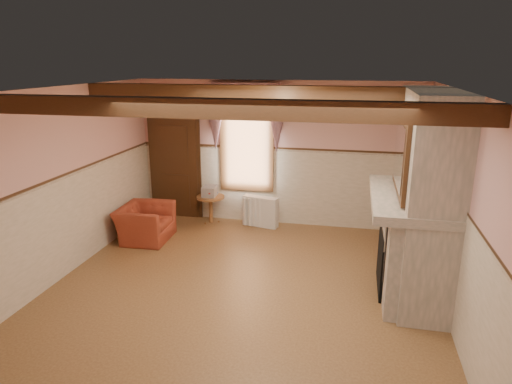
% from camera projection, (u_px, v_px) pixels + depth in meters
% --- Properties ---
extents(floor, '(5.50, 6.00, 0.01)m').
position_uv_depth(floor, '(240.00, 293.00, 6.43)').
color(floor, brown).
rests_on(floor, ground).
extents(ceiling, '(5.50, 6.00, 0.01)m').
position_uv_depth(ceiling, '(238.00, 90.00, 5.64)').
color(ceiling, silver).
rests_on(ceiling, wall_back).
extents(wall_back, '(5.50, 0.02, 2.80)m').
position_uv_depth(wall_back, '(277.00, 154.00, 8.85)').
color(wall_back, '#D59B93').
rests_on(wall_back, floor).
extents(wall_front, '(5.50, 0.02, 2.80)m').
position_uv_depth(wall_front, '(133.00, 320.00, 3.22)').
color(wall_front, '#D59B93').
rests_on(wall_front, floor).
extents(wall_left, '(0.02, 6.00, 2.80)m').
position_uv_depth(wall_left, '(55.00, 186.00, 6.60)').
color(wall_left, '#D59B93').
rests_on(wall_left, floor).
extents(wall_right, '(0.02, 6.00, 2.80)m').
position_uv_depth(wall_right, '(460.00, 213.00, 5.47)').
color(wall_right, '#D59B93').
rests_on(wall_right, floor).
extents(wainscot, '(5.50, 6.00, 1.50)m').
position_uv_depth(wainscot, '(239.00, 244.00, 6.22)').
color(wainscot, beige).
rests_on(wainscot, floor).
extents(chair_rail, '(5.50, 6.00, 0.08)m').
position_uv_depth(chair_rail, '(239.00, 191.00, 6.01)').
color(chair_rail, black).
rests_on(chair_rail, wainscot).
extents(firebox, '(0.20, 0.95, 0.90)m').
position_uv_depth(firebox, '(387.00, 259.00, 6.46)').
color(firebox, black).
rests_on(firebox, floor).
extents(armchair, '(0.89, 1.01, 0.63)m').
position_uv_depth(armchair, '(145.00, 223.00, 8.27)').
color(armchair, maroon).
rests_on(armchair, floor).
extents(side_table, '(0.65, 0.65, 0.55)m').
position_uv_depth(side_table, '(211.00, 209.00, 9.15)').
color(side_table, brown).
rests_on(side_table, floor).
extents(book_stack, '(0.27, 0.33, 0.20)m').
position_uv_depth(book_stack, '(210.00, 191.00, 9.05)').
color(book_stack, '#B7AD8C').
rests_on(book_stack, side_table).
extents(radiator, '(0.72, 0.33, 0.60)m').
position_uv_depth(radiator, '(260.00, 211.00, 8.93)').
color(radiator, silver).
rests_on(radiator, floor).
extents(bowl, '(0.34, 0.34, 0.08)m').
position_uv_depth(bowl, '(412.00, 193.00, 6.05)').
color(bowl, brown).
rests_on(bowl, mantel).
extents(mantel_clock, '(0.14, 0.24, 0.20)m').
position_uv_depth(mantel_clock, '(406.00, 173.00, 6.86)').
color(mantel_clock, black).
rests_on(mantel_clock, mantel).
extents(oil_lamp, '(0.11, 0.11, 0.28)m').
position_uv_depth(oil_lamp, '(409.00, 177.00, 6.46)').
color(oil_lamp, '#BC8535').
rests_on(oil_lamp, mantel).
extents(candle_red, '(0.06, 0.06, 0.16)m').
position_uv_depth(candle_red, '(416.00, 198.00, 5.71)').
color(candle_red, maroon).
rests_on(candle_red, mantel).
extents(jar_yellow, '(0.06, 0.06, 0.12)m').
position_uv_depth(jar_yellow, '(414.00, 196.00, 5.84)').
color(jar_yellow, yellow).
rests_on(jar_yellow, mantel).
extents(fireplace, '(0.85, 2.00, 2.80)m').
position_uv_depth(fireplace, '(425.00, 197.00, 6.10)').
color(fireplace, gray).
rests_on(fireplace, floor).
extents(mantel, '(1.05, 2.05, 0.12)m').
position_uv_depth(mantel, '(411.00, 199.00, 6.15)').
color(mantel, gray).
rests_on(mantel, fireplace).
extents(overmantel_mirror, '(0.06, 1.44, 1.04)m').
position_uv_depth(overmantel_mirror, '(401.00, 154.00, 6.02)').
color(overmantel_mirror, silver).
rests_on(overmantel_mirror, fireplace).
extents(door, '(1.10, 0.10, 2.10)m').
position_uv_depth(door, '(175.00, 167.00, 9.32)').
color(door, black).
rests_on(door, floor).
extents(window, '(1.06, 0.08, 2.02)m').
position_uv_depth(window, '(247.00, 140.00, 8.87)').
color(window, white).
rests_on(window, wall_back).
extents(window_drapes, '(1.30, 0.14, 1.40)m').
position_uv_depth(window_drapes, '(245.00, 110.00, 8.62)').
color(window_drapes, gray).
rests_on(window_drapes, wall_back).
extents(ceiling_beam_front, '(5.50, 0.18, 0.20)m').
position_uv_depth(ceiling_beam_front, '(207.00, 108.00, 4.55)').
color(ceiling_beam_front, black).
rests_on(ceiling_beam_front, ceiling).
extents(ceiling_beam_back, '(5.50, 0.18, 0.20)m').
position_uv_depth(ceiling_beam_back, '(258.00, 92.00, 6.80)').
color(ceiling_beam_back, black).
rests_on(ceiling_beam_back, ceiling).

